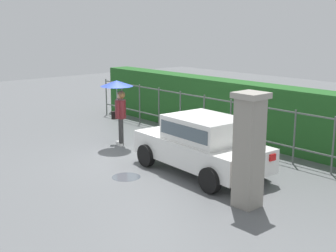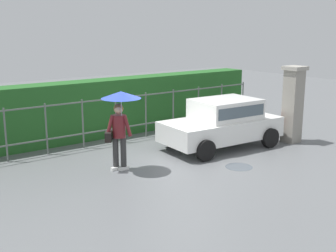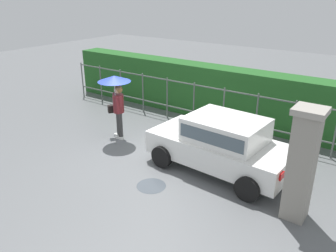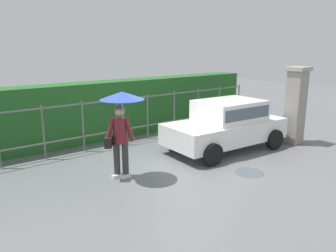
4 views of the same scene
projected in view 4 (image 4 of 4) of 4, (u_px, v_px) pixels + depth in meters
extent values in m
plane|color=slate|center=(187.00, 166.00, 8.68)|extent=(40.00, 40.00, 0.00)
cube|color=white|center=(225.00, 131.00, 9.96)|extent=(3.79, 1.85, 0.60)
cube|color=white|center=(229.00, 110.00, 9.90)|extent=(1.98, 1.55, 0.60)
cube|color=#4C5B66|center=(230.00, 110.00, 9.89)|extent=(1.83, 1.56, 0.33)
cylinder|color=black|center=(212.00, 154.00, 8.66)|extent=(0.61, 0.21, 0.60)
cylinder|color=black|center=(175.00, 140.00, 10.00)|extent=(0.61, 0.21, 0.60)
cylinder|color=black|center=(275.00, 139.00, 10.04)|extent=(0.61, 0.21, 0.60)
cylinder|color=black|center=(234.00, 128.00, 11.39)|extent=(0.61, 0.21, 0.60)
cube|color=red|center=(280.00, 121.00, 10.51)|extent=(0.07, 0.20, 0.16)
cube|color=red|center=(253.00, 115.00, 11.39)|extent=(0.07, 0.20, 0.16)
cylinder|color=#333333|center=(125.00, 160.00, 7.88)|extent=(0.15, 0.15, 0.86)
cylinder|color=#333333|center=(117.00, 160.00, 7.87)|extent=(0.15, 0.15, 0.86)
cube|color=white|center=(126.00, 176.00, 7.92)|extent=(0.26, 0.10, 0.08)
cube|color=white|center=(117.00, 176.00, 7.91)|extent=(0.26, 0.10, 0.08)
cylinder|color=maroon|center=(120.00, 130.00, 7.71)|extent=(0.34, 0.34, 0.58)
sphere|color=#DBAD89|center=(119.00, 112.00, 7.61)|extent=(0.22, 0.22, 0.22)
sphere|color=olive|center=(120.00, 111.00, 7.63)|extent=(0.25, 0.25, 0.25)
cylinder|color=maroon|center=(129.00, 130.00, 7.64)|extent=(0.24, 0.20, 0.56)
cylinder|color=maroon|center=(110.00, 130.00, 7.61)|extent=(0.24, 0.20, 0.56)
cylinder|color=#B2B2B7|center=(123.00, 116.00, 7.54)|extent=(0.02, 0.02, 0.77)
cone|color=blue|center=(122.00, 95.00, 7.43)|extent=(1.00, 1.00, 0.18)
cube|color=black|center=(109.00, 142.00, 7.63)|extent=(0.32, 0.37, 0.24)
cube|color=gray|center=(295.00, 108.00, 10.50)|extent=(0.48, 0.48, 2.30)
cube|color=#9E998E|center=(299.00, 69.00, 10.21)|extent=(0.60, 0.60, 0.12)
cylinder|color=#59605B|center=(44.00, 133.00, 9.04)|extent=(0.05, 0.05, 1.50)
cylinder|color=#59605B|center=(83.00, 127.00, 9.73)|extent=(0.05, 0.05, 1.50)
cylinder|color=#59605B|center=(118.00, 121.00, 10.41)|extent=(0.05, 0.05, 1.50)
cylinder|color=#59605B|center=(148.00, 117.00, 11.10)|extent=(0.05, 0.05, 1.50)
cylinder|color=#59605B|center=(174.00, 113.00, 11.78)|extent=(0.05, 0.05, 1.50)
cylinder|color=#59605B|center=(198.00, 109.00, 12.47)|extent=(0.05, 0.05, 1.50)
cylinder|color=#59605B|center=(219.00, 106.00, 13.15)|extent=(0.05, 0.05, 1.50)
cylinder|color=#59605B|center=(238.00, 103.00, 13.84)|extent=(0.05, 0.05, 1.50)
cube|color=#59605B|center=(117.00, 100.00, 10.26)|extent=(11.42, 0.03, 0.04)
cube|color=#59605B|center=(118.00, 131.00, 10.48)|extent=(11.42, 0.03, 0.04)
cube|color=#235B23|center=(102.00, 110.00, 11.14)|extent=(12.42, 0.90, 1.90)
cylinder|color=#4C545B|center=(249.00, 173.00, 8.24)|extent=(0.72, 0.72, 0.00)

